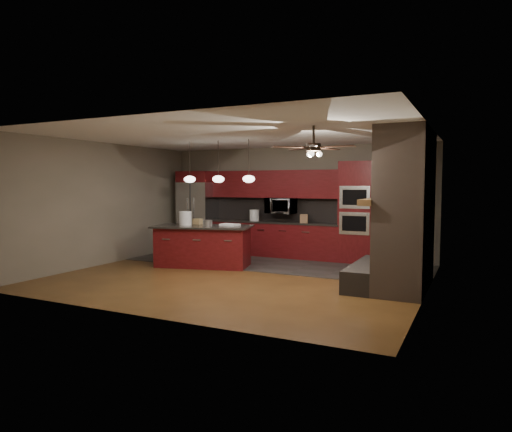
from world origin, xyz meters
The scene contains 22 objects.
ground centered at (0.00, 0.00, 0.00)m, with size 7.00×7.00×0.00m, color brown.
ceiling centered at (0.00, 0.00, 2.80)m, with size 7.00×6.00×0.02m, color white.
back_wall centered at (0.00, 3.00, 1.40)m, with size 7.00×0.02×2.80m, color gray.
right_wall centered at (3.50, 0.00, 1.40)m, with size 0.02×6.00×2.80m, color gray.
left_wall centered at (-3.50, 0.00, 1.40)m, with size 0.02×6.00×2.80m, color gray.
slate_tile_patch centered at (0.00, 1.80, 0.01)m, with size 7.00×2.40×0.01m, color #312E2C.
fireplace_column centered at (3.04, 0.40, 1.30)m, with size 1.30×2.10×2.80m.
back_cabinetry centered at (-0.48, 2.74, 0.89)m, with size 3.59×0.64×2.20m.
oven_tower centered at (1.70, 2.69, 1.19)m, with size 0.80×0.63×2.38m.
microwave centered at (-0.27, 2.75, 1.30)m, with size 0.73×0.41×0.50m, color silver.
refrigerator centered at (-2.71, 2.62, 1.10)m, with size 0.95×0.75×2.20m.
kitchen_island centered at (-1.30, 0.68, 0.47)m, with size 2.36×1.51×0.92m.
white_bucket centered at (-1.74, 0.64, 1.07)m, with size 0.28×0.28×0.30m, color silver.
paint_can centered at (-1.13, 0.61, 0.99)m, with size 0.21×0.21×0.14m, color #AEAFB3.
paint_tray centered at (-0.76, 0.96, 0.94)m, with size 0.40×0.28×0.04m, color white.
cardboard_box centered at (-1.62, 0.95, 0.98)m, with size 0.20×0.14×0.13m, color #9D7F51.
counter_bucket centered at (-1.00, 2.70, 1.04)m, with size 0.25×0.25×0.28m, color white.
counter_box centered at (0.39, 2.65, 1.00)m, with size 0.19×0.14×0.21m, color #976E4D.
pendant_left centered at (-1.65, 0.70, 1.96)m, with size 0.26×0.26×0.92m.
pendant_center centered at (-0.90, 0.70, 1.96)m, with size 0.26×0.26×0.92m.
pendant_right centered at (-0.15, 0.70, 1.96)m, with size 0.26×0.26×0.92m.
ceiling_fan centered at (1.80, -0.80, 2.46)m, with size 1.27×1.33×0.41m.
Camera 1 is at (4.25, -7.94, 1.85)m, focal length 32.00 mm.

